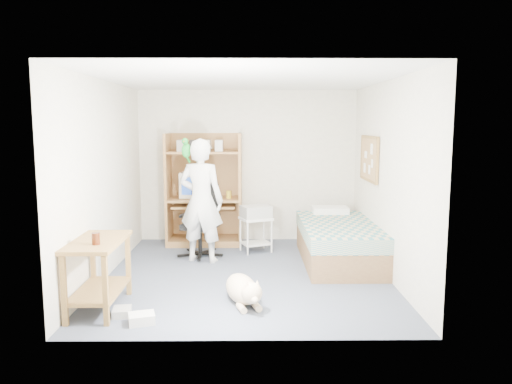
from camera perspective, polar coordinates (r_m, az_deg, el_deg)
floor at (r=6.60m, az=-1.07°, el=-9.40°), size 4.00×4.00×0.00m
wall_back at (r=8.33m, az=-0.97°, el=2.98°), size 3.60×0.02×2.50m
wall_right at (r=6.58m, az=14.79°, el=1.41°), size 0.02×4.00×2.50m
wall_left at (r=6.61m, az=-16.91°, el=1.37°), size 0.02×4.00×2.50m
ceiling at (r=6.33m, az=-1.13°, el=12.77°), size 3.60×4.00×0.02m
computer_hutch at (r=8.16m, az=-5.90°, el=-0.20°), size 1.20×0.63×1.80m
bed at (r=7.22m, az=9.38°, el=-5.62°), size 1.02×2.02×0.66m
side_desk at (r=5.55m, az=-17.58°, el=-7.83°), size 0.50×1.00×0.75m
corkboard at (r=7.42m, az=12.81°, el=3.73°), size 0.04×0.94×0.66m
office_chair at (r=7.47m, az=-6.25°, el=-4.42°), size 0.59×0.60×1.05m
person at (r=7.08m, az=-6.28°, el=-0.99°), size 0.73×0.57×1.75m
parrot at (r=7.04m, az=-7.99°, el=4.88°), size 0.13×0.22×0.35m
dog at (r=5.55m, az=-1.48°, el=-11.07°), size 0.50×0.95×0.37m
printer_cart at (r=7.65m, az=-0.01°, el=-4.25°), size 0.55×0.50×0.53m
printer at (r=7.59m, az=-0.01°, el=-2.26°), size 0.51×0.45×0.18m
crt_monitor at (r=8.16m, az=-6.99°, el=0.87°), size 0.46×0.49×0.41m
keyboard at (r=8.03m, az=-6.11°, el=-1.43°), size 0.46×0.21×0.03m
pencil_cup at (r=8.04m, az=-3.13°, el=-0.29°), size 0.08×0.08×0.12m
drink_glass at (r=5.27m, az=-17.83°, el=-5.10°), size 0.08×0.08×0.12m
floor_box_a at (r=5.19m, az=-12.93°, el=-13.92°), size 0.30×0.26×0.10m
floor_box_b at (r=5.43m, az=-15.07°, el=-13.10°), size 0.21×0.24×0.08m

